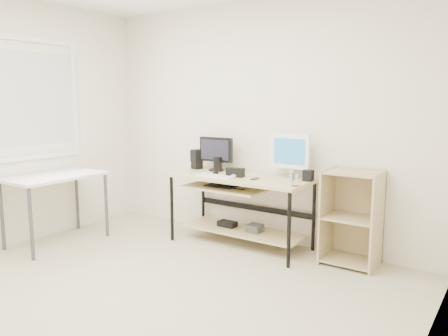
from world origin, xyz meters
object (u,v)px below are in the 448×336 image
side_table (55,182)px  audio_controller (218,164)px  black_monitor (216,152)px  white_imac (290,152)px  shelf_unit (353,217)px  desk (239,196)px

side_table → audio_controller: (1.31, 1.17, 0.16)m
black_monitor → white_imac: 0.89m
side_table → shelf_unit: bearing=23.3°
audio_controller → black_monitor: bearing=142.9°
shelf_unit → white_imac: size_ratio=1.96×
shelf_unit → audio_controller: size_ratio=5.48×
shelf_unit → audio_controller: 1.57m
shelf_unit → audio_controller: audio_controller is taller
shelf_unit → desk: bearing=-172.2°
white_imac → audio_controller: white_imac is taller
black_monitor → white_imac: (0.89, 0.05, 0.05)m
desk → white_imac: white_imac is taller
audio_controller → shelf_unit: bearing=3.3°
shelf_unit → black_monitor: 1.66m
desk → audio_controller: (-0.34, 0.11, 0.29)m
white_imac → audio_controller: 0.86m
desk → black_monitor: size_ratio=3.62×
desk → side_table: 1.97m
desk → audio_controller: audio_controller is taller
side_table → black_monitor: 1.77m
desk → white_imac: bearing=22.0°
side_table → desk: bearing=32.7°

